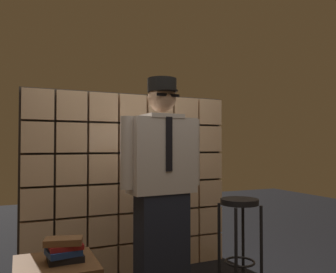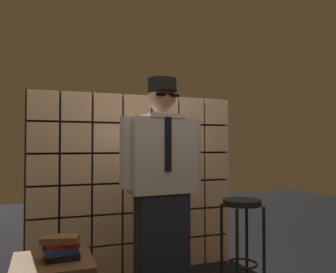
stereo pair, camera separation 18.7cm
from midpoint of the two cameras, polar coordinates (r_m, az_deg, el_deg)
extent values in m
cube|color=#E0B78C|center=(3.58, -18.87, -20.00)|extent=(0.28, 0.08, 0.28)
cube|color=#E0B78C|center=(3.60, -13.72, -19.94)|extent=(0.28, 0.08, 0.28)
cube|color=#E0B78C|center=(3.64, -8.66, -19.73)|extent=(0.28, 0.08, 0.28)
cube|color=#E0B78C|center=(3.71, -3.78, -19.39)|extent=(0.28, 0.08, 0.28)
cube|color=#E0B78C|center=(3.80, 0.87, -18.95)|extent=(0.28, 0.08, 0.28)
cube|color=#E0B78C|center=(3.92, 5.25, -18.43)|extent=(0.28, 0.08, 0.28)
cube|color=#E0B78C|center=(4.05, 9.34, -17.84)|extent=(0.28, 0.08, 0.28)
cube|color=#E0B78C|center=(3.49, -18.82, -15.27)|extent=(0.28, 0.08, 0.28)
cube|color=#E0B78C|center=(3.51, -13.68, -15.23)|extent=(0.28, 0.08, 0.28)
cube|color=#E0B78C|center=(3.56, -8.64, -15.08)|extent=(0.28, 0.08, 0.28)
cube|color=#E0B78C|center=(3.63, -3.77, -14.82)|extent=(0.28, 0.08, 0.28)
cube|color=#E0B78C|center=(3.72, 0.87, -14.49)|extent=(0.28, 0.08, 0.28)
cube|color=#E0B78C|center=(3.84, 5.24, -14.08)|extent=(0.28, 0.08, 0.28)
cube|color=#E0B78C|center=(3.98, 9.32, -13.64)|extent=(0.28, 0.08, 0.28)
cube|color=#E0B78C|center=(3.43, -18.78, -10.34)|extent=(0.28, 0.08, 0.28)
cube|color=#E0B78C|center=(3.45, -13.65, -10.33)|extent=(0.28, 0.08, 0.28)
cube|color=#E0B78C|center=(3.50, -8.62, -10.24)|extent=(0.28, 0.08, 0.28)
cube|color=#E0B78C|center=(3.57, -3.76, -10.07)|extent=(0.28, 0.08, 0.28)
cube|color=#E0B78C|center=(3.67, 0.87, -9.86)|extent=(0.28, 0.08, 0.28)
cube|color=#E0B78C|center=(3.79, 5.23, -9.59)|extent=(0.28, 0.08, 0.28)
cube|color=#E0B78C|center=(3.92, 9.30, -9.29)|extent=(0.28, 0.08, 0.28)
cube|color=#E0B78C|center=(3.40, -18.73, -5.27)|extent=(0.28, 0.08, 0.28)
cube|color=#E0B78C|center=(3.42, -13.61, -5.29)|extent=(0.28, 0.08, 0.28)
cube|color=#E0B78C|center=(3.47, -8.60, -5.27)|extent=(0.28, 0.08, 0.28)
cube|color=#E0B78C|center=(3.54, -3.75, -5.21)|extent=(0.28, 0.08, 0.28)
cube|color=#E0B78C|center=(3.64, 0.86, -5.11)|extent=(0.28, 0.08, 0.28)
cube|color=#E0B78C|center=(3.76, 5.22, -5.00)|extent=(0.28, 0.08, 0.28)
cube|color=#E0B78C|center=(3.89, 9.28, -4.86)|extent=(0.28, 0.08, 0.28)
cube|color=#E0B78C|center=(3.39, -18.68, -0.15)|extent=(0.28, 0.08, 0.28)
cube|color=#E0B78C|center=(3.41, -13.58, -0.20)|extent=(0.28, 0.08, 0.28)
cube|color=#E0B78C|center=(3.46, -8.58, -0.24)|extent=(0.28, 0.08, 0.28)
cube|color=#E0B78C|center=(3.53, -3.74, -0.29)|extent=(0.28, 0.08, 0.28)
cube|color=#E0B78C|center=(3.63, 0.86, -0.32)|extent=(0.28, 0.08, 0.28)
cube|color=#E0B78C|center=(3.75, 5.20, -0.36)|extent=(0.28, 0.08, 0.28)
cube|color=#E0B78C|center=(3.89, 9.26, -0.39)|extent=(0.28, 0.08, 0.28)
cube|color=#E0B78C|center=(3.41, -18.64, 4.95)|extent=(0.28, 0.08, 0.28)
cube|color=#E0B78C|center=(3.44, -13.55, 4.87)|extent=(0.28, 0.08, 0.28)
cube|color=#E0B78C|center=(3.48, -8.56, 4.76)|extent=(0.28, 0.08, 0.28)
cube|color=#E0B78C|center=(3.55, -3.74, 4.62)|extent=(0.28, 0.08, 0.28)
cube|color=#E0B78C|center=(3.65, 0.86, 4.45)|extent=(0.28, 0.08, 0.28)
cube|color=#E0B78C|center=(3.77, 5.19, 4.26)|extent=(0.28, 0.08, 0.28)
cube|color=#E0B78C|center=(3.91, 9.24, 4.07)|extent=(0.28, 0.08, 0.28)
cube|color=#38332D|center=(3.60, -3.99, -7.57)|extent=(2.15, 0.02, 1.84)
cube|color=#1E2333|center=(2.98, 0.86, -17.86)|extent=(0.44, 0.25, 0.88)
cube|color=silver|center=(2.86, 0.86, -3.15)|extent=(0.57, 0.28, 0.63)
cube|color=black|center=(2.74, 1.98, -1.25)|extent=(0.06, 0.01, 0.44)
cube|color=silver|center=(2.87, 0.86, 3.32)|extent=(0.32, 0.27, 0.04)
sphere|color=tan|center=(2.89, 0.85, 6.41)|extent=(0.24, 0.24, 0.24)
ellipsoid|color=black|center=(2.83, 1.32, 5.71)|extent=(0.16, 0.10, 0.11)
cube|color=black|center=(2.79, 1.83, 6.94)|extent=(0.20, 0.03, 0.02)
cylinder|color=black|center=(2.81, 1.65, 7.65)|extent=(0.19, 0.19, 0.01)
cylinder|color=black|center=(2.90, 0.85, 8.51)|extent=(0.24, 0.24, 0.11)
cylinder|color=silver|center=(3.00, 6.21, -2.59)|extent=(0.12, 0.12, 0.58)
cylinder|color=silver|center=(2.74, -5.01, -2.69)|extent=(0.12, 0.12, 0.58)
cylinder|color=black|center=(3.17, 13.92, -10.63)|extent=(0.34, 0.34, 0.05)
torus|color=black|center=(3.29, 13.99, -19.87)|extent=(0.27, 0.27, 0.02)
cylinder|color=black|center=(3.08, 13.27, -18.56)|extent=(0.03, 0.03, 0.75)
cylinder|color=black|center=(3.22, 17.41, -17.74)|extent=(0.03, 0.03, 0.75)
cylinder|color=black|center=(3.29, 10.61, -17.43)|extent=(0.03, 0.03, 0.75)
cylinder|color=black|center=(3.43, 14.60, -16.76)|extent=(0.03, 0.03, 0.75)
cube|color=brown|center=(2.54, -16.59, -19.49)|extent=(0.52, 0.52, 0.04)
cube|color=black|center=(2.52, -15.14, -18.62)|extent=(0.23, 0.19, 0.04)
cube|color=navy|center=(2.50, -15.44, -17.77)|extent=(0.23, 0.21, 0.04)
cube|color=maroon|center=(2.49, -15.04, -17.02)|extent=(0.22, 0.15, 0.03)
cube|color=brown|center=(2.47, -15.44, -16.20)|extent=(0.26, 0.19, 0.04)
cylinder|color=navy|center=(2.61, -15.24, -17.46)|extent=(0.08, 0.08, 0.09)
torus|color=navy|center=(2.61, -13.91, -17.34)|extent=(0.06, 0.01, 0.06)
camera|label=1|loc=(0.09, -88.13, -0.05)|focal=36.56mm
camera|label=2|loc=(0.09, 91.87, 0.05)|focal=36.56mm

